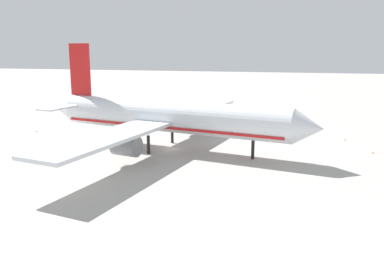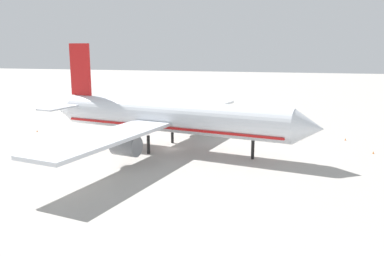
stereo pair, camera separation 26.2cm
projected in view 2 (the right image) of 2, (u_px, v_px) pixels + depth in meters
name	position (u px, v px, depth m)	size (l,w,h in m)	color
ground_plane	(172.00, 149.00, 91.79)	(600.00, 600.00, 0.00)	#ADA8A0
airliner	(167.00, 117.00, 90.81)	(68.15, 75.48, 24.05)	silver
traffic_cone_0	(345.00, 139.00, 100.41)	(0.36, 0.36, 0.55)	orange
traffic_cone_1	(373.00, 152.00, 87.85)	(0.36, 0.36, 0.55)	orange
traffic_cone_2	(37.00, 131.00, 110.42)	(0.36, 0.36, 0.55)	orange
traffic_cone_3	(306.00, 130.00, 111.29)	(0.36, 0.36, 0.55)	orange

